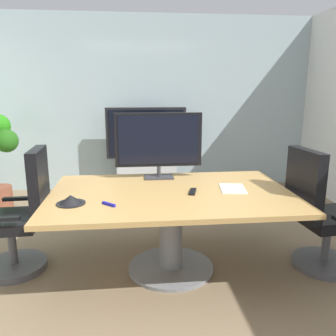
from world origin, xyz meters
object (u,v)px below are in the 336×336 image
(tv_monitor, at_px, (159,142))
(conference_phone, at_px, (71,200))
(conference_table, at_px, (171,210))
(wall_display_unit, at_px, (147,164))
(office_chair_right, at_px, (319,220))
(office_chair_left, at_px, (21,221))
(remote_control, at_px, (193,192))

(tv_monitor, bearing_deg, conference_phone, -135.42)
(conference_table, xyz_separation_m, wall_display_unit, (-0.11, 2.38, -0.12))
(office_chair_right, bearing_deg, office_chair_left, 79.43)
(wall_display_unit, bearing_deg, conference_phone, -104.72)
(office_chair_left, distance_m, tv_monitor, 1.43)
(conference_table, distance_m, wall_display_unit, 2.39)
(conference_phone, bearing_deg, office_chair_left, 143.06)
(conference_phone, height_order, remote_control, conference_phone)
(tv_monitor, relative_size, wall_display_unit, 0.64)
(office_chair_right, relative_size, conference_phone, 4.95)
(conference_table, bearing_deg, remote_control, -14.49)
(conference_table, height_order, tv_monitor, tv_monitor)
(remote_control, bearing_deg, tv_monitor, 130.42)
(tv_monitor, bearing_deg, office_chair_right, -23.28)
(conference_table, xyz_separation_m, office_chair_right, (1.30, -0.11, -0.10))
(office_chair_right, xyz_separation_m, wall_display_unit, (-1.41, 2.49, -0.01))
(office_chair_left, height_order, tv_monitor, tv_monitor)
(conference_phone, bearing_deg, tv_monitor, 44.58)
(conference_phone, bearing_deg, office_chair_right, 3.56)
(office_chair_right, distance_m, wall_display_unit, 2.86)
(conference_table, relative_size, remote_control, 12.04)
(wall_display_unit, xyz_separation_m, conference_phone, (-0.69, -2.62, 0.31))
(office_chair_left, bearing_deg, office_chair_right, 81.41)
(office_chair_right, height_order, conference_phone, office_chair_right)
(tv_monitor, relative_size, remote_control, 4.94)
(office_chair_right, xyz_separation_m, conference_phone, (-2.10, -0.13, 0.30))
(office_chair_left, height_order, office_chair_right, same)
(office_chair_left, relative_size, tv_monitor, 1.30)
(tv_monitor, bearing_deg, remote_control, -65.13)
(conference_table, xyz_separation_m, conference_phone, (-0.80, -0.24, 0.19))
(tv_monitor, height_order, remote_control, tv_monitor)
(tv_monitor, distance_m, conference_phone, 1.08)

